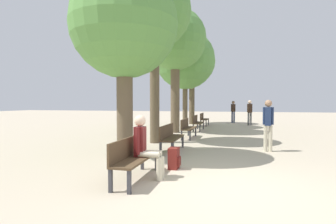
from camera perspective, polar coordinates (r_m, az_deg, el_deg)
ground_plane at (r=4.88m, az=11.95°, el=-16.07°), size 80.00×80.00×0.00m
bench_row_0 at (r=5.25m, az=-7.68°, el=-9.23°), size 0.43×1.67×0.82m
bench_row_1 at (r=8.19m, az=0.45°, el=-5.15°), size 0.43×1.67×0.82m
bench_row_2 at (r=11.22m, az=4.21°, el=-3.20°), size 0.43×1.67×0.82m
bench_row_3 at (r=14.28m, az=6.35°, el=-2.08°), size 0.43×1.67×0.82m
bench_row_4 at (r=17.36m, az=7.73°, el=-1.35°), size 0.43×1.67×0.82m
tree_row_0 at (r=7.52m, az=-9.50°, el=17.99°), size 2.91×2.91×5.09m
tree_row_1 at (r=10.40m, az=-2.95°, el=20.67°), size 2.75×2.75×6.28m
tree_row_2 at (r=13.64m, az=1.56°, el=15.30°), size 3.13×3.13×6.28m
tree_row_3 at (r=16.24m, az=3.76°, el=11.23°), size 3.59×3.59×5.92m
tree_row_4 at (r=18.86m, az=5.23°, el=10.71°), size 3.27×3.27×6.03m
person_seated at (r=5.27m, az=-4.92°, el=-7.15°), size 0.60×0.34×1.27m
backpack at (r=6.10m, az=1.33°, el=-10.04°), size 0.25×0.33×0.48m
pedestrian_near at (r=18.29m, az=17.36°, el=0.22°), size 0.34×0.24×1.67m
pedestrian_mid at (r=8.67m, az=20.97°, el=-2.04°), size 0.32×0.25×1.60m
pedestrian_far at (r=20.31m, az=14.00°, el=0.37°), size 0.33×0.27×1.64m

